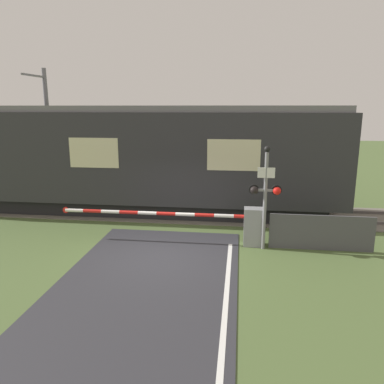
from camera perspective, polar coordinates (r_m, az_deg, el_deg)
ground_plane at (r=11.36m, az=-4.50°, el=-9.35°), size 80.00×80.00×0.00m
track_bed at (r=15.52m, az=-1.13°, el=-3.05°), size 36.00×3.20×0.13m
train at (r=15.85m, az=-12.74°, el=5.05°), size 18.88×2.86×4.32m
crossing_barrier at (r=11.90m, az=6.50°, el=-4.89°), size 6.58×0.44×1.21m
signal_post at (r=11.38m, az=11.12°, el=0.05°), size 0.97×0.26×3.17m
catenary_pole at (r=19.07m, az=-21.05°, el=8.63°), size 0.20×1.90×6.00m
roadside_fence at (r=12.08m, az=19.09°, el=-5.89°), size 3.11×0.06×1.10m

